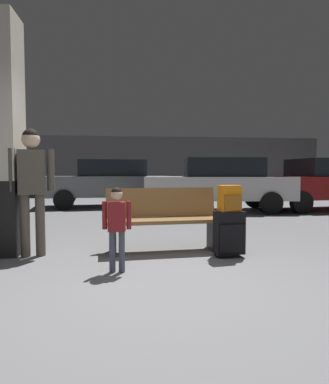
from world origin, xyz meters
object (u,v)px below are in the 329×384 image
object	(u,v)px
suitcase	(229,233)
parked_car_side	(326,183)
adult	(32,178)
parked_car_near	(219,183)
bench	(164,220)
backpack_bright	(230,199)
parked_car_far	(108,182)
child	(117,220)

from	to	relation	value
suitcase	parked_car_side	size ratio (longest dim) A/B	0.14
suitcase	adult	world-z (taller)	adult
suitcase	parked_car_near	bearing A→B (deg)	76.32
bench	backpack_bright	xyz separation A→B (m)	(0.82, -0.46, 0.33)
backpack_bright	parked_car_near	xyz separation A→B (m)	(1.26, 5.19, 0.03)
bench	parked_car_far	world-z (taller)	parked_car_far
suitcase	child	xyz separation A→B (m)	(-1.44, -0.53, 0.26)
bench	parked_car_side	distance (m)	7.23
bench	parked_car_far	size ratio (longest dim) A/B	0.38
parked_car_near	parked_car_far	bearing A→B (deg)	152.54
bench	suitcase	bearing A→B (deg)	-29.10
backpack_bright	child	world-z (taller)	child
bench	suitcase	distance (m)	0.95
child	parked_car_far	bearing A→B (deg)	94.11
backpack_bright	parked_car_side	distance (m)	6.97
child	parked_car_far	size ratio (longest dim) A/B	0.22
parked_car_side	parked_car_far	bearing A→B (deg)	166.16
suitcase	parked_car_far	world-z (taller)	parked_car_far
child	parked_car_far	xyz separation A→B (m)	(-0.53, 7.40, 0.22)
parked_car_side	parked_car_near	distance (m)	3.31
bench	adult	size ratio (longest dim) A/B	0.98
bench	child	bearing A→B (deg)	-122.41
suitcase	parked_car_far	bearing A→B (deg)	106.04
parked_car_far	parked_car_side	xyz separation A→B (m)	(6.54, -1.61, 0.00)
suitcase	parked_car_side	xyz separation A→B (m)	(4.57, 5.26, 0.48)
adult	parked_car_near	size ratio (longest dim) A/B	0.39
parked_car_side	parked_car_near	size ratio (longest dim) A/B	1.00
backpack_bright	adult	bearing A→B (deg)	172.91
suitcase	parked_car_far	distance (m)	7.17
adult	parked_car_far	world-z (taller)	adult
parked_car_far	backpack_bright	bearing A→B (deg)	-73.96
parked_car_side	adult	bearing A→B (deg)	-145.34
suitcase	parked_car_near	xyz separation A→B (m)	(1.26, 5.19, 0.48)
bench	backpack_bright	bearing A→B (deg)	-29.11
child	parked_car_near	distance (m)	6.33
child	parked_car_side	size ratio (longest dim) A/B	0.22
bench	backpack_bright	size ratio (longest dim) A/B	4.82
backpack_bright	parked_car_near	world-z (taller)	parked_car_near
bench	suitcase	size ratio (longest dim) A/B	2.71
parked_car_near	adult	bearing A→B (deg)	-128.25
parked_car_far	child	bearing A→B (deg)	-85.89
backpack_bright	suitcase	bearing A→B (deg)	134.43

